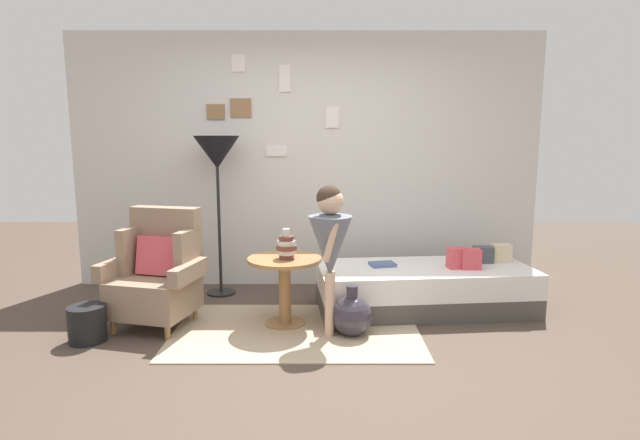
{
  "coord_description": "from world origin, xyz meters",
  "views": [
    {
      "loc": [
        0.15,
        -3.32,
        1.54
      ],
      "look_at": [
        0.15,
        0.95,
        0.85
      ],
      "focal_mm": 28.33,
      "sensor_mm": 36.0,
      "label": 1
    }
  ],
  "objects_px": {
    "vase_striped": "(287,247)",
    "floor_lamp": "(217,157)",
    "daybed": "(424,288)",
    "side_table": "(285,276)",
    "person_child": "(330,240)",
    "armchair": "(158,273)",
    "demijohn_near": "(352,315)",
    "magazine_basket": "(87,324)",
    "book_on_daybed": "(383,264)"
  },
  "relations": [
    {
      "from": "vase_striped",
      "to": "floor_lamp",
      "type": "bearing_deg",
      "value": 129.11
    },
    {
      "from": "daybed",
      "to": "floor_lamp",
      "type": "relative_size",
      "value": 1.26
    },
    {
      "from": "side_table",
      "to": "person_child",
      "type": "distance_m",
      "value": 0.56
    },
    {
      "from": "armchair",
      "to": "person_child",
      "type": "relative_size",
      "value": 0.81
    },
    {
      "from": "floor_lamp",
      "to": "demijohn_near",
      "type": "relative_size",
      "value": 3.87
    },
    {
      "from": "floor_lamp",
      "to": "magazine_basket",
      "type": "distance_m",
      "value": 1.89
    },
    {
      "from": "demijohn_near",
      "to": "armchair",
      "type": "bearing_deg",
      "value": 170.95
    },
    {
      "from": "armchair",
      "to": "magazine_basket",
      "type": "xyz_separation_m",
      "value": [
        -0.44,
        -0.37,
        -0.3
      ]
    },
    {
      "from": "daybed",
      "to": "floor_lamp",
      "type": "height_order",
      "value": "floor_lamp"
    },
    {
      "from": "daybed",
      "to": "demijohn_near",
      "type": "bearing_deg",
      "value": -138.41
    },
    {
      "from": "armchair",
      "to": "book_on_daybed",
      "type": "height_order",
      "value": "armchair"
    },
    {
      "from": "daybed",
      "to": "demijohn_near",
      "type": "height_order",
      "value": "demijohn_near"
    },
    {
      "from": "side_table",
      "to": "magazine_basket",
      "type": "relative_size",
      "value": 2.18
    },
    {
      "from": "daybed",
      "to": "magazine_basket",
      "type": "height_order",
      "value": "daybed"
    },
    {
      "from": "side_table",
      "to": "vase_striped",
      "type": "bearing_deg",
      "value": -61.63
    },
    {
      "from": "daybed",
      "to": "person_child",
      "type": "relative_size",
      "value": 1.65
    },
    {
      "from": "person_child",
      "to": "vase_striped",
      "type": "bearing_deg",
      "value": 151.71
    },
    {
      "from": "floor_lamp",
      "to": "book_on_daybed",
      "type": "xyz_separation_m",
      "value": [
        1.56,
        -0.45,
        -0.95
      ]
    },
    {
      "from": "side_table",
      "to": "demijohn_near",
      "type": "bearing_deg",
      "value": -23.64
    },
    {
      "from": "side_table",
      "to": "person_child",
      "type": "height_order",
      "value": "person_child"
    },
    {
      "from": "book_on_daybed",
      "to": "demijohn_near",
      "type": "distance_m",
      "value": 0.76
    },
    {
      "from": "book_on_daybed",
      "to": "person_child",
      "type": "bearing_deg",
      "value": -127.84
    },
    {
      "from": "side_table",
      "to": "floor_lamp",
      "type": "relative_size",
      "value": 0.39
    },
    {
      "from": "book_on_daybed",
      "to": "vase_striped",
      "type": "bearing_deg",
      "value": -152.41
    },
    {
      "from": "person_child",
      "to": "book_on_daybed",
      "type": "height_order",
      "value": "person_child"
    },
    {
      "from": "floor_lamp",
      "to": "book_on_daybed",
      "type": "distance_m",
      "value": 1.88
    },
    {
      "from": "armchair",
      "to": "side_table",
      "type": "xyz_separation_m",
      "value": [
        1.05,
        -0.02,
        -0.02
      ]
    },
    {
      "from": "person_child",
      "to": "daybed",
      "type": "bearing_deg",
      "value": 34.81
    },
    {
      "from": "magazine_basket",
      "to": "floor_lamp",
      "type": "bearing_deg",
      "value": 56.76
    },
    {
      "from": "person_child",
      "to": "magazine_basket",
      "type": "distance_m",
      "value": 1.97
    },
    {
      "from": "armchair",
      "to": "magazine_basket",
      "type": "relative_size",
      "value": 3.46
    },
    {
      "from": "vase_striped",
      "to": "floor_lamp",
      "type": "xyz_separation_m",
      "value": [
        -0.72,
        0.89,
        0.69
      ]
    },
    {
      "from": "vase_striped",
      "to": "demijohn_near",
      "type": "height_order",
      "value": "vase_striped"
    },
    {
      "from": "vase_striped",
      "to": "floor_lamp",
      "type": "relative_size",
      "value": 0.16
    },
    {
      "from": "armchair",
      "to": "person_child",
      "type": "height_order",
      "value": "person_child"
    },
    {
      "from": "armchair",
      "to": "book_on_daybed",
      "type": "bearing_deg",
      "value": 11.44
    },
    {
      "from": "book_on_daybed",
      "to": "magazine_basket",
      "type": "relative_size",
      "value": 0.79
    },
    {
      "from": "daybed",
      "to": "vase_striped",
      "type": "bearing_deg",
      "value": -161.27
    },
    {
      "from": "vase_striped",
      "to": "demijohn_near",
      "type": "relative_size",
      "value": 0.61
    },
    {
      "from": "armchair",
      "to": "daybed",
      "type": "height_order",
      "value": "armchair"
    },
    {
      "from": "side_table",
      "to": "vase_striped",
      "type": "distance_m",
      "value": 0.26
    },
    {
      "from": "side_table",
      "to": "floor_lamp",
      "type": "xyz_separation_m",
      "value": [
        -0.7,
        0.85,
        0.95
      ]
    },
    {
      "from": "daybed",
      "to": "magazine_basket",
      "type": "distance_m",
      "value": 2.83
    },
    {
      "from": "person_child",
      "to": "magazine_basket",
      "type": "height_order",
      "value": "person_child"
    },
    {
      "from": "floor_lamp",
      "to": "vase_striped",
      "type": "bearing_deg",
      "value": -50.89
    },
    {
      "from": "person_child",
      "to": "book_on_daybed",
      "type": "xyz_separation_m",
      "value": [
        0.49,
        0.63,
        -0.35
      ]
    },
    {
      "from": "armchair",
      "to": "magazine_basket",
      "type": "height_order",
      "value": "armchair"
    },
    {
      "from": "side_table",
      "to": "book_on_daybed",
      "type": "relative_size",
      "value": 2.77
    },
    {
      "from": "side_table",
      "to": "vase_striped",
      "type": "height_order",
      "value": "vase_striped"
    },
    {
      "from": "magazine_basket",
      "to": "daybed",
      "type": "bearing_deg",
      "value": 15.05
    }
  ]
}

